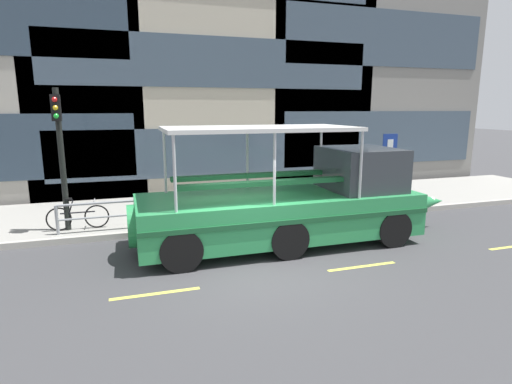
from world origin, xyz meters
The scene contains 11 objects.
ground_plane centered at (0.00, 0.00, 0.00)m, with size 120.00×120.00×0.00m, color #3D3D3F.
sidewalk centered at (0.00, 5.60, 0.09)m, with size 32.00×4.80×0.18m, color #99968E.
curb_edge centered at (0.00, 3.11, 0.09)m, with size 32.00×0.18×0.18m, color #B2ADA3.
lane_centreline centered at (0.00, -0.89, 0.00)m, with size 25.80×0.12×0.01m.
office_tower_right centered at (9.23, 13.29, 9.19)m, with size 11.27×9.87×18.38m.
curb_guardrail centered at (1.12, 3.45, 0.78)m, with size 11.87×0.09×0.88m.
traffic_light_pole centered at (-4.55, 3.83, 2.66)m, with size 0.24×0.46×4.08m.
parking_sign centered at (6.41, 3.92, 1.95)m, with size 0.60×0.12×2.61m.
leaned_bicycle centered at (-4.26, 3.85, 0.56)m, with size 1.74×0.46×0.96m.
duck_tour_boat centered at (1.69, 1.32, 1.09)m, with size 9.51×2.66×3.23m.
pedestrian_near_bow centered at (5.12, 4.69, 1.14)m, with size 0.37×0.32×1.59m.
Camera 1 is at (-2.81, -8.89, 3.70)m, focal length 28.76 mm.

